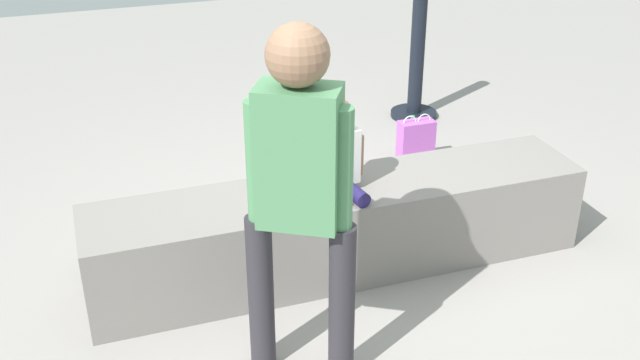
# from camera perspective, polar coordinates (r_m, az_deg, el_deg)

# --- Properties ---
(ground_plane) EXTENTS (12.00, 12.00, 0.00)m
(ground_plane) POSITION_cam_1_polar(r_m,az_deg,el_deg) (4.07, 1.52, -6.52)
(ground_plane) COLOR gray
(concrete_ledge) EXTENTS (2.60, 0.50, 0.48)m
(concrete_ledge) POSITION_cam_1_polar(r_m,az_deg,el_deg) (3.94, 1.56, -3.63)
(concrete_ledge) COLOR gray
(concrete_ledge) RESTS_ON ground_plane
(child_seated) EXTENTS (0.28, 0.33, 0.48)m
(child_seated) POSITION_cam_1_polar(r_m,az_deg,el_deg) (3.70, 1.29, 2.17)
(child_seated) COLOR #211A4F
(child_seated) RESTS_ON concrete_ledge
(adult_standing) EXTENTS (0.41, 0.32, 1.55)m
(adult_standing) POSITION_cam_1_polar(r_m,az_deg,el_deg) (2.90, -1.58, 0.03)
(adult_standing) COLOR #2C2930
(adult_standing) RESTS_ON ground_plane
(cake_plate) EXTENTS (0.22, 0.22, 0.07)m
(cake_plate) POSITION_cam_1_polar(r_m,az_deg,el_deg) (3.72, -2.97, -1.06)
(cake_plate) COLOR white
(cake_plate) RESTS_ON concrete_ledge
(gift_bag) EXTENTS (0.24, 0.12, 0.37)m
(gift_bag) POSITION_cam_1_polar(r_m,az_deg,el_deg) (5.12, 7.26, 2.81)
(gift_bag) COLOR #B259BF
(gift_bag) RESTS_ON ground_plane
(railing_post) EXTENTS (0.36, 0.36, 1.12)m
(railing_post) POSITION_cam_1_polar(r_m,az_deg,el_deg) (5.85, 7.33, 8.62)
(railing_post) COLOR black
(railing_post) RESTS_ON ground_plane
(water_bottle_near_gift) EXTENTS (0.07, 0.07, 0.19)m
(water_bottle_near_gift) POSITION_cam_1_polar(r_m,az_deg,el_deg) (4.35, -0.41, -2.69)
(water_bottle_near_gift) COLOR silver
(water_bottle_near_gift) RESTS_ON ground_plane
(water_bottle_far_side) EXTENTS (0.07, 0.07, 0.24)m
(water_bottle_far_side) POSITION_cam_1_polar(r_m,az_deg,el_deg) (5.42, 6.97, 3.59)
(water_bottle_far_side) COLOR silver
(water_bottle_far_side) RESTS_ON ground_plane
(handbag_black_leather) EXTENTS (0.30, 0.11, 0.33)m
(handbag_black_leather) POSITION_cam_1_polar(r_m,az_deg,el_deg) (4.34, -4.92, -2.43)
(handbag_black_leather) COLOR black
(handbag_black_leather) RESTS_ON ground_plane
(handbag_brown_canvas) EXTENTS (0.30, 0.14, 0.36)m
(handbag_brown_canvas) POSITION_cam_1_polar(r_m,az_deg,el_deg) (4.81, 12.22, 0.29)
(handbag_brown_canvas) COLOR brown
(handbag_brown_canvas) RESTS_ON ground_plane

